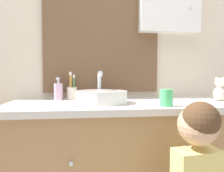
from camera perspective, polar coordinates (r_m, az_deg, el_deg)
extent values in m
cube|color=beige|center=(1.60, 2.08, 10.05)|extent=(3.20, 0.06, 2.50)
cube|color=brown|center=(1.56, -2.76, 14.41)|extent=(0.79, 0.02, 0.86)
cube|color=#B2C1CC|center=(1.55, -2.74, 14.46)|extent=(0.73, 0.01, 0.80)
sphere|color=silver|center=(1.66, 19.81, 18.72)|extent=(0.02, 0.02, 0.02)
cube|color=beige|center=(1.30, 4.12, -5.03)|extent=(1.41, 0.54, 0.03)
sphere|color=silver|center=(1.09, -10.64, -19.31)|extent=(0.02, 0.02, 0.02)
sphere|color=silver|center=(1.22, 21.99, -16.91)|extent=(0.02, 0.02, 0.02)
cylinder|color=silver|center=(1.26, -2.82, -2.87)|extent=(0.30, 0.30, 0.07)
cylinder|color=silver|center=(1.26, -2.82, -1.45)|extent=(0.25, 0.25, 0.01)
cylinder|color=silver|center=(1.43, -3.33, -0.04)|extent=(0.02, 0.02, 0.18)
cylinder|color=silver|center=(1.36, -3.16, 3.54)|extent=(0.02, 0.14, 0.02)
cylinder|color=silver|center=(1.29, -2.96, 3.04)|extent=(0.02, 0.02, 0.02)
sphere|color=white|center=(1.44, -0.05, -2.17)|extent=(0.05, 0.05, 0.05)
cylinder|color=beige|center=(1.45, -10.39, -1.92)|extent=(0.07, 0.07, 0.08)
cylinder|color=#47B26B|center=(1.45, -9.89, -0.07)|extent=(0.01, 0.01, 0.15)
cube|color=white|center=(1.45, -9.91, 2.54)|extent=(0.01, 0.02, 0.02)
cylinder|color=#E5CC4C|center=(1.46, -10.67, 0.27)|extent=(0.01, 0.01, 0.17)
cube|color=white|center=(1.46, -10.69, 3.17)|extent=(0.01, 0.02, 0.02)
cylinder|color=orange|center=(1.44, -10.88, 0.27)|extent=(0.01, 0.01, 0.17)
cube|color=white|center=(1.44, -10.91, 3.26)|extent=(0.01, 0.02, 0.02)
cylinder|color=#CCA3BC|center=(1.45, -13.83, -1.44)|extent=(0.06, 0.06, 0.11)
cylinder|color=silver|center=(1.45, -13.86, 1.14)|extent=(0.02, 0.02, 0.02)
cube|color=silver|center=(1.44, -13.92, 1.88)|extent=(0.02, 0.03, 0.02)
sphere|color=tan|center=(0.94, 21.55, -9.47)|extent=(0.16, 0.16, 0.16)
sphere|color=#4C331E|center=(0.92, 22.12, -8.28)|extent=(0.15, 0.15, 0.15)
cylinder|color=#E0CC70|center=(1.18, 18.47, -15.41)|extent=(0.07, 0.29, 0.04)
cylinder|color=pink|center=(1.29, 15.05, -11.92)|extent=(0.01, 0.05, 0.12)
ellipsoid|color=beige|center=(1.52, 26.32, -1.84)|extent=(0.08, 0.06, 0.09)
sphere|color=beige|center=(1.51, 26.38, 0.75)|extent=(0.06, 0.06, 0.06)
sphere|color=beige|center=(1.50, 25.67, 1.62)|extent=(0.02, 0.02, 0.02)
sphere|color=beige|center=(1.53, 27.11, 1.60)|extent=(0.02, 0.02, 0.02)
sphere|color=silver|center=(1.49, 26.91, 0.54)|extent=(0.02, 0.02, 0.02)
cylinder|color=#4CC670|center=(1.17, 13.97, -3.00)|extent=(0.07, 0.07, 0.09)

